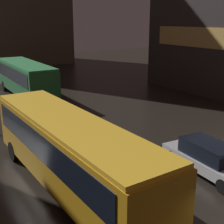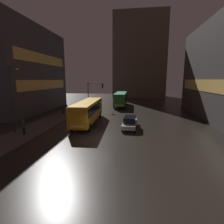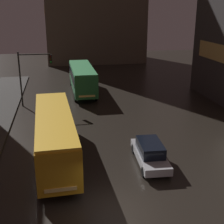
% 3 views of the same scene
% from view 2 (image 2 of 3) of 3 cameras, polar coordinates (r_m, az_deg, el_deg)
% --- Properties ---
extents(ground_plane, '(120.00, 120.00, 0.00)m').
position_cam_2_polar(ground_plane, '(19.17, -4.02, -8.59)').
color(ground_plane, black).
extents(sidewalk_left, '(4.00, 48.00, 0.15)m').
position_cam_2_polar(sidewalk_left, '(31.14, -16.61, -1.40)').
color(sidewalk_left, '#3D3A38').
rests_on(sidewalk_left, ground).
extents(building_left_tower, '(10.07, 20.26, 16.14)m').
position_cam_2_polar(building_left_tower, '(39.79, -27.63, 11.95)').
color(building_left_tower, '#423D47').
rests_on(building_left_tower, ground).
extents(building_far_backdrop, '(18.07, 12.00, 28.43)m').
position_cam_2_polar(building_far_backdrop, '(66.82, 8.89, 17.24)').
color(building_far_backdrop, brown).
rests_on(building_far_backdrop, ground).
extents(bus_near, '(2.92, 11.45, 3.18)m').
position_cam_2_polar(bus_near, '(25.64, -7.87, 0.75)').
color(bus_near, orange).
rests_on(bus_near, ground).
extents(bus_far, '(2.67, 10.47, 3.19)m').
position_cam_2_polar(bus_far, '(41.96, 2.86, 4.63)').
color(bus_far, '#236B38').
rests_on(bus_far, ground).
extents(car_taxi, '(1.96, 4.84, 1.52)m').
position_cam_2_polar(car_taxi, '(23.07, 5.86, -3.30)').
color(car_taxi, '#B7B7BC').
rests_on(car_taxi, ground).
extents(pedestrian_near, '(0.40, 0.40, 1.75)m').
position_cam_2_polar(pedestrian_near, '(22.11, -26.93, -3.99)').
color(pedestrian_near, black).
rests_on(pedestrian_near, sidewalk_left).
extents(pedestrian_mid, '(0.39, 0.39, 1.75)m').
position_cam_2_polar(pedestrian_mid, '(32.63, -15.65, 1.16)').
color(pedestrian_mid, black).
rests_on(pedestrian_mid, sidewalk_left).
extents(traffic_light_main, '(3.42, 0.35, 5.71)m').
position_cam_2_polar(traffic_light_main, '(38.19, -6.02, 6.91)').
color(traffic_light_main, '#2D2D2D').
rests_on(traffic_light_main, ground).
extents(street_lamp_sidewalk, '(1.25, 0.36, 7.64)m').
position_cam_2_polar(street_lamp_sidewalk, '(22.78, -29.64, 6.49)').
color(street_lamp_sidewalk, '#2D2D2D').
rests_on(street_lamp_sidewalk, sidewalk_left).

